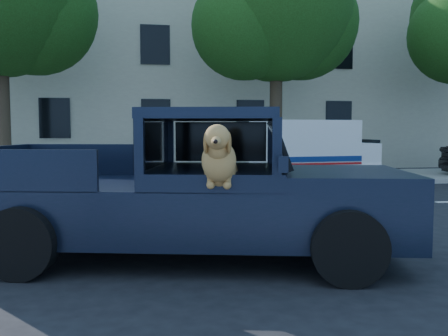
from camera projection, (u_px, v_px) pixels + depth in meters
name	position (u px, v px, depth m)	size (l,w,h in m)	color
ground	(130.00, 249.00, 7.32)	(120.00, 120.00, 0.00)	black
far_sidewalk	(132.00, 181.00, 16.34)	(60.00, 4.00, 0.15)	gray
lane_stripes	(223.00, 208.00, 11.01)	(21.60, 0.14, 0.01)	silver
street_tree_left	(1.00, 3.00, 15.61)	(6.00, 5.20, 8.60)	#332619
street_tree_mid	(277.00, 14.00, 17.22)	(6.00, 5.20, 8.60)	#332619
building_main	(195.00, 71.00, 23.69)	(26.00, 6.00, 9.00)	beige
pickup_truck	(186.00, 209.00, 6.71)	(5.94, 3.51, 2.00)	black
mail_truck	(311.00, 157.00, 15.44)	(3.85, 2.20, 2.03)	silver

